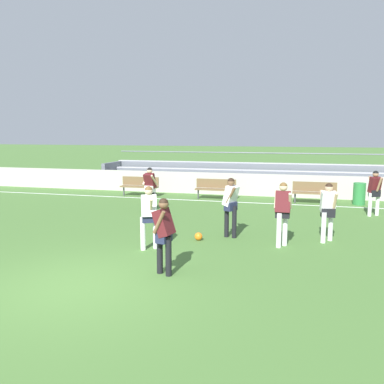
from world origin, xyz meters
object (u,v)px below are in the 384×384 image
(player_white_dropping_back, at_px, (328,207))
(player_dark_wide_right, at_px, (283,209))
(player_dark_wide_left, at_px, (150,185))
(bench_near_wall_gap, at_px, (216,187))
(bench_far_left, at_px, (314,191))
(player_dark_challenging, at_px, (375,189))
(soccer_ball, at_px, (199,236))
(player_dark_trailing_run, at_px, (164,230))
(bleacher_stand, at_px, (271,176))
(trash_bin, at_px, (359,194))
(player_white_pressing_high, at_px, (231,202))
(bench_near_bin, at_px, (140,185))
(player_white_on_ball, at_px, (149,212))

(player_white_dropping_back, relative_size, player_dark_wide_right, 0.95)
(player_dark_wide_left, bearing_deg, bench_near_wall_gap, 61.43)
(bench_far_left, xyz_separation_m, player_white_dropping_back, (0.16, -6.25, 0.41))
(player_dark_challenging, xyz_separation_m, soccer_ball, (-5.25, -4.87, -0.85))
(bench_near_wall_gap, height_order, player_dark_trailing_run, player_dark_trailing_run)
(bleacher_stand, distance_m, player_dark_challenging, 6.78)
(trash_bin, height_order, player_dark_trailing_run, player_dark_trailing_run)
(bench_far_left, bearing_deg, bleacher_stand, 121.58)
(player_dark_trailing_run, bearing_deg, player_dark_wide_left, 113.07)
(bench_near_wall_gap, distance_m, player_white_pressing_high, 6.72)
(bench_near_wall_gap, distance_m, player_dark_wide_left, 3.87)
(bench_near_bin, distance_m, player_dark_wide_left, 3.85)
(player_dark_trailing_run, xyz_separation_m, player_dark_wide_right, (2.29, 2.82, 0.05))
(bench_near_wall_gap, relative_size, player_dark_wide_right, 1.06)
(bleacher_stand, relative_size, player_dark_wide_right, 10.44)
(bleacher_stand, height_order, bench_far_left, bleacher_stand)
(trash_bin, height_order, player_dark_wide_left, player_dark_wide_left)
(player_dark_wide_left, distance_m, player_white_dropping_back, 6.86)
(player_white_on_ball, bearing_deg, trash_bin, 54.07)
(player_white_dropping_back, xyz_separation_m, soccer_ball, (-3.43, -0.77, -0.85))
(player_dark_wide_right, bearing_deg, soccer_ball, 179.06)
(player_white_pressing_high, relative_size, soccer_ball, 7.77)
(player_dark_trailing_run, distance_m, player_dark_wide_right, 3.64)
(trash_bin, xyz_separation_m, player_dark_challenging, (0.20, -2.32, 0.51))
(bench_near_bin, xyz_separation_m, player_dark_challenging, (9.84, -2.15, 0.42))
(bench_near_wall_gap, relative_size, trash_bin, 1.98)
(bench_far_left, relative_size, player_white_on_ball, 1.10)
(player_white_dropping_back, xyz_separation_m, player_dark_wide_right, (-1.17, -0.80, 0.06))
(soccer_ball, bearing_deg, bench_near_bin, 123.20)
(bench_near_wall_gap, height_order, trash_bin, trash_bin)
(player_dark_wide_right, bearing_deg, player_white_on_ball, -160.94)
(player_white_on_ball, relative_size, player_dark_trailing_run, 1.00)
(bench_near_wall_gap, xyz_separation_m, player_white_dropping_back, (4.39, -6.25, 0.41))
(player_dark_challenging, bearing_deg, bleacher_stand, 126.34)
(player_white_on_ball, distance_m, player_white_dropping_back, 4.84)
(soccer_ball, bearing_deg, player_dark_wide_left, 127.55)
(player_dark_challenging, xyz_separation_m, player_white_dropping_back, (-1.82, -4.11, -0.01))
(player_white_pressing_high, bearing_deg, player_dark_trailing_run, -103.67)
(bench_far_left, height_order, soccer_ball, bench_far_left)
(bench_near_bin, distance_m, player_white_dropping_back, 10.18)
(bench_far_left, xyz_separation_m, player_dark_trailing_run, (-3.30, -9.88, 0.42))
(player_dark_trailing_run, bearing_deg, player_white_pressing_high, 76.33)
(trash_bin, bearing_deg, soccer_ball, -125.08)
(trash_bin, bearing_deg, player_dark_trailing_run, -116.82)
(player_dark_wide_right, bearing_deg, trash_bin, 68.89)
(bleacher_stand, distance_m, player_dark_wide_right, 10.42)
(player_white_dropping_back, bearing_deg, player_white_pressing_high, -175.31)
(bleacher_stand, xyz_separation_m, bench_near_wall_gap, (-2.20, -3.31, -0.21))
(player_white_pressing_high, height_order, player_dark_wide_left, player_white_pressing_high)
(bench_far_left, bearing_deg, player_white_dropping_back, -88.53)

